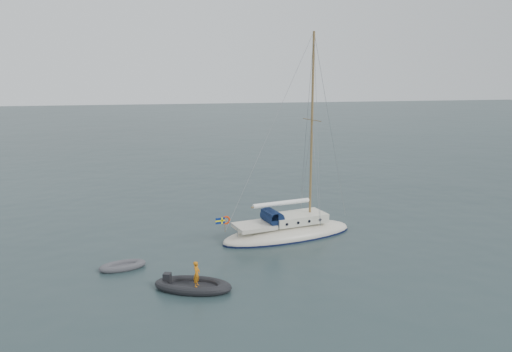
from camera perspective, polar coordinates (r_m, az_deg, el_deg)
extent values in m
plane|color=black|center=(33.90, 3.51, -7.74)|extent=(300.00, 300.00, 0.00)
ellipsoid|color=beige|center=(35.28, 3.68, -6.67)|extent=(9.75, 3.03, 1.62)
cube|color=beige|center=(35.14, 4.90, -4.86)|extent=(3.90, 2.06, 0.60)
cube|color=beige|center=(34.41, -0.49, -5.48)|extent=(2.60, 2.06, 0.27)
cylinder|color=#0C1938|center=(34.55, 1.71, -4.60)|extent=(1.04, 1.79, 1.04)
cube|color=#0C1938|center=(34.44, 1.36, -4.27)|extent=(0.49, 1.79, 0.43)
cylinder|color=olive|center=(34.18, 6.65, 5.25)|extent=(0.16, 0.16, 12.99)
cylinder|color=olive|center=(34.11, 6.68, 6.33)|extent=(0.05, 2.38, 0.05)
cylinder|color=olive|center=(34.48, 2.86, -3.15)|extent=(4.55, 0.11, 0.11)
cylinder|color=white|center=(34.47, 2.86, -3.07)|extent=(4.23, 0.30, 0.30)
cylinder|color=#96969E|center=(33.99, -3.37, -4.90)|extent=(0.04, 2.38, 0.04)
torus|color=#E12F00|center=(34.60, -3.62, -4.60)|extent=(0.58, 0.11, 0.58)
cylinder|color=olive|center=(33.97, -4.00, -5.11)|extent=(0.03, 0.03, 0.97)
cube|color=navy|center=(33.84, -4.56, -4.61)|extent=(0.65, 0.02, 0.41)
cube|color=#FFEB0A|center=(33.84, -4.56, -4.61)|extent=(0.67, 0.03, 0.10)
cube|color=#FFEB0A|center=(33.85, -4.36, -4.60)|extent=(0.10, 0.03, 0.43)
cylinder|color=black|center=(35.74, 2.25, -4.53)|extent=(0.19, 0.06, 0.19)
cylinder|color=black|center=(33.81, 3.11, -5.51)|extent=(0.19, 0.06, 0.19)
cylinder|color=black|center=(35.95, 3.60, -4.45)|extent=(0.19, 0.06, 0.19)
cylinder|color=black|center=(34.04, 4.52, -5.41)|extent=(0.19, 0.06, 0.19)
cylinder|color=black|center=(36.19, 4.92, -4.36)|extent=(0.19, 0.06, 0.19)
cylinder|color=black|center=(34.29, 5.92, -5.31)|extent=(0.19, 0.06, 0.19)
cylinder|color=black|center=(36.44, 6.23, -4.27)|extent=(0.19, 0.06, 0.19)
cylinder|color=black|center=(34.55, 7.30, -5.21)|extent=(0.19, 0.06, 0.19)
cube|color=#444448|center=(30.77, -15.00, -10.00)|extent=(1.67, 0.69, 0.10)
cube|color=black|center=(27.34, -7.21, -12.44)|extent=(2.62, 1.09, 0.13)
cube|color=black|center=(27.15, -10.28, -11.95)|extent=(0.38, 0.38, 0.66)
imported|color=#C16A10|center=(27.06, -6.78, -10.99)|extent=(0.35, 0.52, 1.39)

